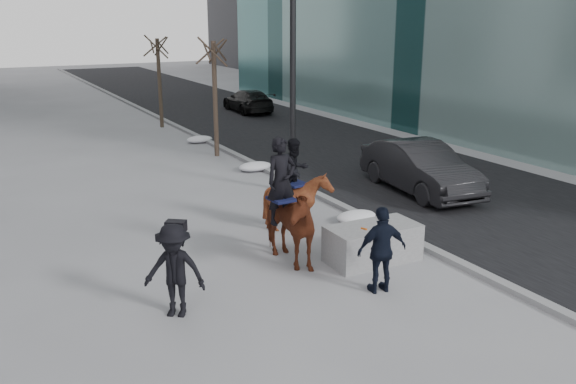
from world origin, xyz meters
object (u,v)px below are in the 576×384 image
planter (373,243)px  car_near (420,167)px  mounted_left (284,218)px  mounted_right (297,195)px

planter → car_near: bearing=40.1°
car_near → mounted_left: 7.00m
car_near → mounted_left: mounted_left is taller
mounted_right → mounted_left: bearing=-127.0°
mounted_left → mounted_right: bearing=53.0°
mounted_left → mounted_right: (1.26, 1.67, -0.09)m
planter → mounted_right: bearing=102.1°
planter → mounted_right: size_ratio=0.87×
planter → car_near: size_ratio=0.44×
mounted_right → planter: bearing=-77.9°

